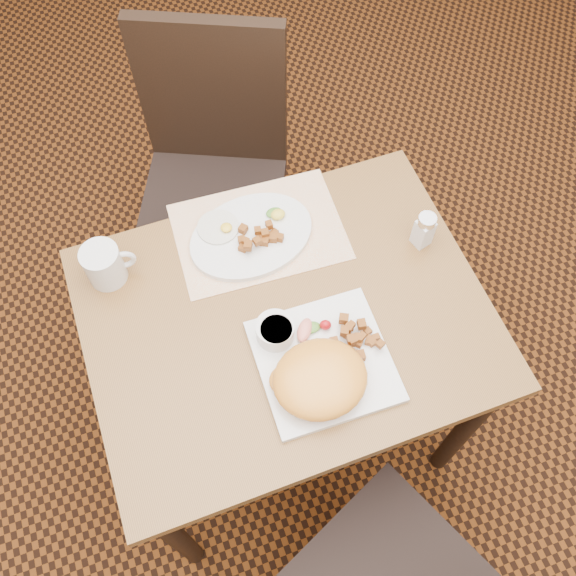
{
  "coord_description": "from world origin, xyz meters",
  "views": [
    {
      "loc": [
        -0.22,
        -0.6,
        2.05
      ],
      "look_at": [
        0.01,
        0.03,
        0.82
      ],
      "focal_mm": 40.0,
      "sensor_mm": 36.0,
      "label": 1
    }
  ],
  "objects_px": {
    "salt_shaker": "(424,230)",
    "chair_far": "(213,166)",
    "plate_oval": "(251,236)",
    "plate_square": "(324,361)",
    "coffee_mug": "(105,265)",
    "table": "(287,336)"
  },
  "relations": [
    {
      "from": "table",
      "to": "salt_shaker",
      "type": "xyz_separation_m",
      "value": [
        0.37,
        0.08,
        0.16
      ]
    },
    {
      "from": "salt_shaker",
      "to": "chair_far",
      "type": "bearing_deg",
      "value": 123.11
    },
    {
      "from": "table",
      "to": "plate_square",
      "type": "height_order",
      "value": "plate_square"
    },
    {
      "from": "table",
      "to": "plate_oval",
      "type": "height_order",
      "value": "plate_oval"
    },
    {
      "from": "table",
      "to": "salt_shaker",
      "type": "distance_m",
      "value": 0.41
    },
    {
      "from": "table",
      "to": "chair_far",
      "type": "bearing_deg",
      "value": 89.98
    },
    {
      "from": "table",
      "to": "chair_far",
      "type": "xyz_separation_m",
      "value": [
        0.0,
        0.64,
        -0.1
      ]
    },
    {
      "from": "table",
      "to": "coffee_mug",
      "type": "relative_size",
      "value": 7.55
    },
    {
      "from": "plate_square",
      "to": "salt_shaker",
      "type": "xyz_separation_m",
      "value": [
        0.33,
        0.21,
        0.04
      ]
    },
    {
      "from": "chair_far",
      "to": "plate_square",
      "type": "bearing_deg",
      "value": 117.43
    },
    {
      "from": "table",
      "to": "salt_shaker",
      "type": "height_order",
      "value": "salt_shaker"
    },
    {
      "from": "plate_oval",
      "to": "plate_square",
      "type": "bearing_deg",
      "value": -82.92
    },
    {
      "from": "plate_square",
      "to": "coffee_mug",
      "type": "height_order",
      "value": "coffee_mug"
    },
    {
      "from": "table",
      "to": "plate_square",
      "type": "distance_m",
      "value": 0.18
    },
    {
      "from": "plate_oval",
      "to": "salt_shaker",
      "type": "distance_m",
      "value": 0.41
    },
    {
      "from": "chair_far",
      "to": "plate_oval",
      "type": "height_order",
      "value": "chair_far"
    },
    {
      "from": "coffee_mug",
      "to": "table",
      "type": "bearing_deg",
      "value": -34.37
    },
    {
      "from": "plate_square",
      "to": "table",
      "type": "bearing_deg",
      "value": 105.09
    },
    {
      "from": "plate_square",
      "to": "coffee_mug",
      "type": "relative_size",
      "value": 2.35
    },
    {
      "from": "table",
      "to": "chair_far",
      "type": "relative_size",
      "value": 0.93
    },
    {
      "from": "salt_shaker",
      "to": "coffee_mug",
      "type": "bearing_deg",
      "value": 167.14
    },
    {
      "from": "chair_far",
      "to": "coffee_mug",
      "type": "height_order",
      "value": "chair_far"
    }
  ]
}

